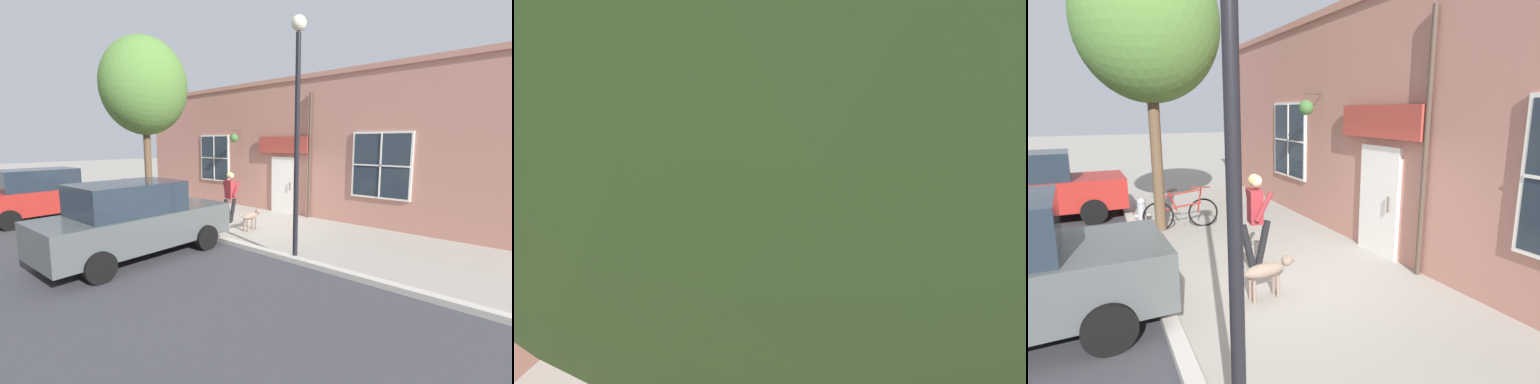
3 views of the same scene
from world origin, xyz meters
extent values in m
plane|color=gray|center=(0.00, 0.00, 0.00)|extent=(90.00, 90.00, 0.00)
cube|color=#B2ADA3|center=(2.00, 0.00, 0.06)|extent=(0.20, 28.00, 0.12)
cube|color=#B27566|center=(-2.35, 0.00, 2.40)|extent=(0.30, 18.00, 4.80)
cube|color=#B27566|center=(-2.35, 0.00, 4.88)|extent=(0.42, 18.00, 0.16)
cube|color=white|center=(-2.18, -0.43, 1.05)|extent=(0.10, 1.10, 2.10)
cube|color=#232D38|center=(-2.15, -0.43, 1.00)|extent=(0.03, 0.90, 1.90)
cylinder|color=#47382D|center=(-2.09, -0.08, 1.05)|extent=(0.03, 0.03, 0.30)
cube|color=#AD3D33|center=(-2.08, -0.43, 2.55)|extent=(0.08, 2.20, 0.60)
cylinder|color=#47382D|center=(-2.12, 0.72, 2.16)|extent=(0.09, 0.09, 4.32)
cylinder|color=#47382D|center=(-1.96, -2.66, 3.13)|extent=(0.44, 0.04, 0.04)
cylinder|color=#47382D|center=(-1.78, -2.66, 2.95)|extent=(0.01, 0.01, 0.34)
cone|color=#2D2823|center=(-1.78, -2.66, 2.73)|extent=(0.32, 0.32, 0.18)
sphere|color=#3D6B33|center=(-1.78, -2.66, 2.82)|extent=(0.34, 0.34, 0.34)
cube|color=white|center=(-2.18, -4.30, 1.95)|extent=(0.08, 1.82, 2.02)
cube|color=#232D38|center=(-2.15, -4.30, 1.95)|extent=(0.03, 1.70, 1.90)
cube|color=white|center=(-2.13, -4.30, 1.95)|extent=(0.04, 0.04, 1.90)
cube|color=white|center=(-2.13, -4.30, 1.95)|extent=(0.04, 1.70, 0.04)
cube|color=white|center=(-2.18, 3.22, 1.95)|extent=(0.08, 1.82, 2.02)
cube|color=#232D38|center=(-2.15, 3.22, 1.95)|extent=(0.03, 1.70, 1.90)
cube|color=white|center=(-2.13, 3.22, 1.95)|extent=(0.04, 0.04, 1.90)
cube|color=white|center=(-2.13, 3.22, 1.95)|extent=(0.04, 1.70, 0.04)
cylinder|color=black|center=(0.07, -0.87, 0.41)|extent=(0.31, 0.17, 0.82)
cylinder|color=black|center=(0.40, -0.75, 0.41)|extent=(0.31, 0.17, 0.82)
cube|color=maroon|center=(0.24, -0.81, 1.11)|extent=(0.26, 0.37, 0.59)
sphere|color=tan|center=(0.22, -0.81, 1.55)|extent=(0.22, 0.22, 0.22)
sphere|color=tan|center=(0.25, -0.81, 1.57)|extent=(0.21, 0.21, 0.21)
cylinder|color=maroon|center=(0.25, -1.04, 1.12)|extent=(0.17, 0.10, 0.57)
cylinder|color=maroon|center=(0.17, -0.57, 1.14)|extent=(0.34, 0.13, 0.52)
ellipsoid|color=#7F6B5B|center=(0.59, 0.41, 0.44)|extent=(0.67, 0.28, 0.21)
cylinder|color=#7F6B5B|center=(0.40, 0.33, 0.17)|extent=(0.06, 0.06, 0.35)
cylinder|color=#7F6B5B|center=(0.39, 0.46, 0.17)|extent=(0.06, 0.06, 0.35)
cylinder|color=#7F6B5B|center=(0.79, 0.36, 0.17)|extent=(0.06, 0.06, 0.35)
cylinder|color=#7F6B5B|center=(0.78, 0.49, 0.17)|extent=(0.06, 0.06, 0.35)
sphere|color=#7F6B5B|center=(0.20, 0.38, 0.52)|extent=(0.17, 0.17, 0.17)
cone|color=#7F6B5B|center=(0.09, 0.37, 0.50)|extent=(0.11, 0.10, 0.09)
cone|color=#7F6B5B|center=(0.22, 0.33, 0.60)|extent=(0.06, 0.06, 0.07)
cone|color=#7F6B5B|center=(0.21, 0.43, 0.60)|extent=(0.06, 0.06, 0.07)
cylinder|color=#7F6B5B|center=(0.99, 0.44, 0.49)|extent=(0.21, 0.05, 0.14)
cylinder|color=brown|center=(1.41, -3.84, 1.76)|extent=(0.25, 0.25, 3.51)
ellipsoid|color=#4C7533|center=(1.41, -3.84, 4.58)|extent=(3.06, 2.75, 3.36)
sphere|color=#4C7533|center=(1.51, -3.31, 4.05)|extent=(1.39, 1.39, 1.39)
torus|color=black|center=(0.42, -3.76, 0.33)|extent=(0.70, 0.16, 0.70)
torus|color=black|center=(1.46, -3.83, 0.33)|extent=(0.70, 0.16, 0.70)
cylinder|color=maroon|center=(0.94, -3.79, 0.53)|extent=(0.99, 0.10, 0.15)
cylinder|color=maroon|center=(1.13, -3.81, 0.67)|extent=(0.21, 0.05, 0.48)
cylinder|color=maroon|center=(0.89, -3.79, 0.85)|extent=(0.83, 0.09, 0.12)
cylinder|color=maroon|center=(0.50, -3.77, 0.65)|extent=(0.14, 0.04, 0.58)
cylinder|color=maroon|center=(0.47, -3.76, 0.95)|extent=(0.46, 0.10, 0.03)
ellipsoid|color=black|center=(1.13, -3.81, 0.93)|extent=(0.25, 0.11, 0.09)
cube|color=maroon|center=(4.17, -5.89, 0.69)|extent=(4.36, 1.92, 0.76)
cube|color=#1E2833|center=(4.38, -5.88, 1.41)|extent=(2.29, 1.63, 0.68)
cylinder|color=black|center=(2.87, -6.82, 0.31)|extent=(0.63, 0.20, 0.62)
cylinder|color=black|center=(2.80, -5.06, 0.31)|extent=(0.63, 0.20, 0.62)
cylinder|color=black|center=(5.47, -4.96, 0.31)|extent=(0.63, 0.20, 0.62)
cube|color=#474C4C|center=(4.08, 0.08, 0.69)|extent=(4.36, 1.92, 0.76)
cube|color=#1E2833|center=(4.29, 0.09, 1.41)|extent=(2.29, 1.63, 0.68)
cylinder|color=black|center=(2.78, -0.85, 0.31)|extent=(0.63, 0.20, 0.62)
cylinder|color=black|center=(2.71, 0.91, 0.31)|extent=(0.63, 0.20, 0.62)
cylinder|color=black|center=(5.45, -0.75, 0.31)|extent=(0.63, 0.20, 0.62)
cylinder|color=black|center=(5.38, 1.01, 0.31)|extent=(0.63, 0.20, 0.62)
cylinder|color=black|center=(1.88, 2.99, 2.44)|extent=(0.11, 0.11, 4.88)
sphere|color=beige|center=(1.88, 2.99, 5.06)|extent=(0.32, 0.32, 0.32)
cylinder|color=#99999E|center=(1.80, -4.05, 0.31)|extent=(0.20, 0.20, 0.62)
sphere|color=#99999E|center=(1.80, -4.05, 0.67)|extent=(0.20, 0.20, 0.20)
cylinder|color=#99999E|center=(1.92, -4.05, 0.34)|extent=(0.10, 0.07, 0.07)
cylinder|color=#99999E|center=(1.68, -4.05, 0.34)|extent=(0.10, 0.07, 0.07)
camera|label=1|loc=(8.00, 7.29, 2.64)|focal=24.00mm
camera|label=2|loc=(2.21, -5.69, 4.63)|focal=40.00mm
camera|label=3|loc=(2.72, 5.51, 2.75)|focal=28.00mm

